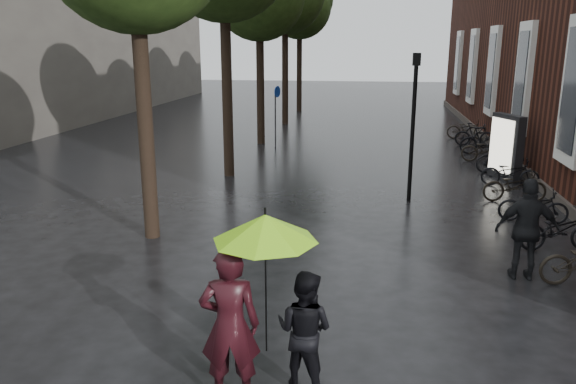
% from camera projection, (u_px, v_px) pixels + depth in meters
% --- Properties ---
extents(person_burgundy, '(0.77, 0.57, 1.92)m').
position_uv_depth(person_burgundy, '(230.00, 326.00, 6.46)').
color(person_burgundy, black).
rests_on(person_burgundy, ground).
extents(person_black, '(0.88, 0.78, 1.52)m').
position_uv_depth(person_black, '(304.00, 330.00, 6.77)').
color(person_black, black).
rests_on(person_black, ground).
extents(lime_umbrella, '(1.20, 1.20, 1.76)m').
position_uv_depth(lime_umbrella, '(265.00, 228.00, 6.23)').
color(lime_umbrella, black).
rests_on(lime_umbrella, ground).
extents(pedestrian_walking, '(1.09, 0.48, 1.85)m').
position_uv_depth(pedestrian_walking, '(527.00, 230.00, 9.92)').
color(pedestrian_walking, black).
rests_on(pedestrian_walking, ground).
extents(parked_bicycles, '(2.10, 16.53, 1.03)m').
position_uv_depth(parked_bicycles, '(502.00, 165.00, 17.36)').
color(parked_bicycles, black).
rests_on(parked_bicycles, ground).
extents(ad_lightbox, '(0.31, 1.34, 2.02)m').
position_uv_depth(ad_lightbox, '(506.00, 147.00, 17.26)').
color(ad_lightbox, black).
rests_on(ad_lightbox, ground).
extents(lamp_post, '(0.20, 0.20, 3.88)m').
position_uv_depth(lamp_post, '(414.00, 113.00, 14.53)').
color(lamp_post, black).
rests_on(lamp_post, ground).
extents(cycle_sign, '(0.13, 0.45, 2.46)m').
position_uv_depth(cycle_sign, '(276.00, 107.00, 22.57)').
color(cycle_sign, '#262628').
rests_on(cycle_sign, ground).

